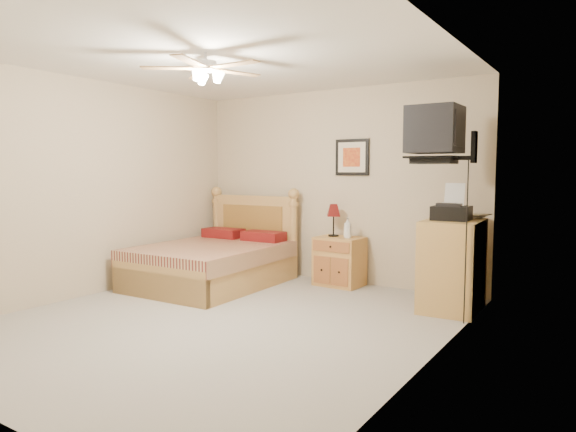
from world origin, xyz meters
name	(u,v)px	position (x,y,z in m)	size (l,w,h in m)	color
floor	(223,321)	(0.00, 0.00, 0.00)	(4.50, 4.50, 0.00)	gray
ceiling	(220,57)	(0.00, 0.00, 2.50)	(4.00, 4.50, 0.04)	white
wall_back	(334,186)	(0.00, 2.25, 1.25)	(4.00, 0.04, 2.50)	tan
wall_left	(89,188)	(-2.00, 0.00, 1.25)	(0.04, 4.50, 2.50)	tan
wall_right	(431,198)	(2.00, 0.00, 1.25)	(0.04, 4.50, 2.50)	tan
bed	(210,237)	(-1.15, 1.12, 0.61)	(1.44, 1.88, 1.22)	tan
nightstand	(339,261)	(0.22, 2.00, 0.31)	(0.57, 0.43, 0.62)	#BD8A3E
table_lamp	(334,220)	(0.11, 2.04, 0.82)	(0.22, 0.22, 0.41)	#590E0C
lotion_bottle	(348,228)	(0.35, 1.97, 0.74)	(0.10, 0.10, 0.26)	white
framed_picture	(352,157)	(0.27, 2.23, 1.62)	(0.46, 0.04, 0.46)	black
dresser	(452,265)	(1.73, 1.63, 0.47)	(0.55, 0.80, 0.94)	#BE9047
fax_machine	(452,202)	(1.71, 1.61, 1.13)	(0.36, 0.38, 0.38)	black
magazine_lower	(464,217)	(1.75, 1.96, 0.95)	(0.19, 0.26, 0.02)	beige
magazine_upper	(467,214)	(1.78, 1.98, 0.98)	(0.21, 0.29, 0.02)	gray
wall_tv	(450,133)	(1.75, 1.34, 1.81)	(0.56, 0.46, 0.58)	black
ceiling_fan	(206,68)	(0.00, -0.20, 2.36)	(1.14, 1.14, 0.28)	white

